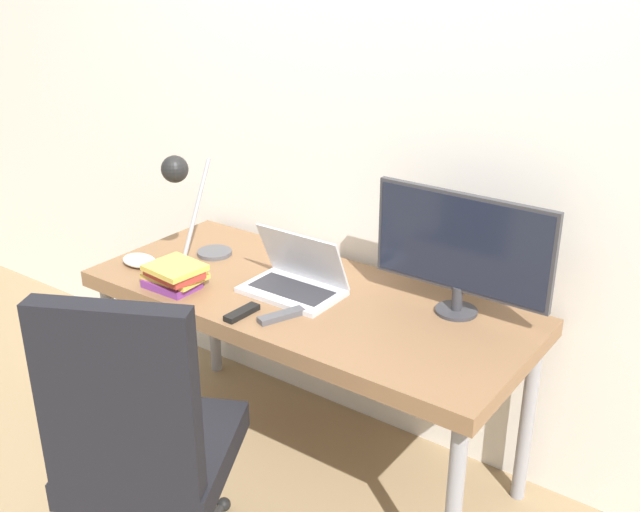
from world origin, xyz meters
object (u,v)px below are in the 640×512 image
Objects in this scene: desk_lamp at (186,192)px; office_chair at (142,440)px; monitor at (462,247)px; game_controller at (139,260)px; laptop at (295,280)px; book_stack at (174,275)px.

office_chair is (0.53, -0.74, -0.44)m from desk_lamp.
monitor is 4.21× the size of game_controller.
laptop is 0.81m from office_chair.
game_controller is (-0.69, 0.62, 0.16)m from office_chair.
book_stack is (0.10, -0.18, -0.25)m from desk_lamp.
desk_lamp is at bearing 35.40° from game_controller.
book_stack is at bearing -13.86° from game_controller.
monitor is 1.04m from desk_lamp.
desk_lamp reaches higher than monitor.
office_chair is at bearing -42.01° from game_controller.
laptop is 2.35× the size of game_controller.
laptop is at bearing 32.01° from book_stack.
desk_lamp reaches higher than laptop.
desk_lamp is 0.32m from book_stack.
office_chair is at bearing -52.36° from book_stack.
laptop is 0.53m from desk_lamp.
laptop is at bearing -160.32° from monitor.
monitor is 2.63× the size of book_stack.
book_stack is (-0.91, -0.42, -0.19)m from monitor.
office_chair is 0.73m from book_stack.
desk_lamp is at bearing 125.59° from office_chair.
desk_lamp is (-0.47, -0.05, 0.25)m from laptop.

